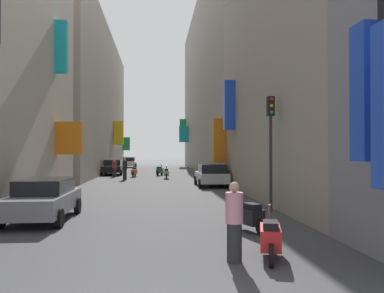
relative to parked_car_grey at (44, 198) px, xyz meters
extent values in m
plane|color=#424244|center=(3.61, 20.44, -0.75)|extent=(140.00, 140.00, 0.00)
cube|color=orange|center=(-0.72, 7.19, 2.30)|extent=(1.34, 0.49, 1.71)
cube|color=#19B2BF|center=(-1.09, 7.00, 7.04)|extent=(0.60, 0.44, 2.71)
cube|color=#9E9384|center=(-4.39, 32.14, 7.30)|extent=(6.00, 36.61, 16.09)
cube|color=yellow|center=(-0.81, 35.50, 3.85)|extent=(1.17, 0.62, 2.96)
cube|color=green|center=(-0.82, 48.39, 2.73)|extent=(1.14, 0.62, 2.05)
cube|color=blue|center=(8.16, -6.52, 2.77)|extent=(0.89, 0.56, 2.69)
cube|color=#9E9384|center=(11.61, 5.06, 5.50)|extent=(6.00, 16.73, 12.49)
cube|color=orange|center=(8.17, 12.69, 2.33)|extent=(0.89, 0.61, 3.04)
cube|color=blue|center=(8.28, 9.70, 4.41)|extent=(0.66, 0.64, 2.99)
cube|color=gray|center=(11.61, 31.94, 9.30)|extent=(6.00, 37.01, 20.10)
cube|color=#19B2BF|center=(7.94, 43.88, 4.14)|extent=(1.34, 0.39, 2.45)
cube|color=green|center=(8.12, 48.52, 5.48)|extent=(0.98, 0.40, 2.45)
cube|color=slate|center=(0.00, -0.06, -0.14)|extent=(1.74, 4.21, 0.61)
cube|color=black|center=(0.00, 0.15, 0.41)|extent=(1.53, 2.36, 0.49)
cylinder|color=black|center=(0.87, -1.45, -0.45)|extent=(0.18, 0.60, 0.60)
cylinder|color=black|center=(-0.87, -1.45, -0.45)|extent=(0.18, 0.60, 0.60)
cylinder|color=black|center=(0.87, 1.33, -0.45)|extent=(0.18, 0.60, 0.60)
cylinder|color=black|center=(-0.87, 1.33, -0.45)|extent=(0.18, 0.60, 0.60)
cube|color=black|center=(-0.40, 25.58, -0.13)|extent=(1.80, 4.47, 0.62)
cube|color=black|center=(-0.40, 25.80, 0.45)|extent=(1.58, 2.50, 0.56)
cylinder|color=black|center=(0.50, 24.11, -0.45)|extent=(0.18, 0.60, 0.60)
cylinder|color=black|center=(-1.30, 24.11, -0.45)|extent=(0.18, 0.60, 0.60)
cylinder|color=black|center=(0.50, 27.06, -0.45)|extent=(0.18, 0.60, 0.60)
cylinder|color=black|center=(-1.30, 27.06, -0.45)|extent=(0.18, 0.60, 0.60)
cube|color=white|center=(0.00, 42.53, -0.16)|extent=(1.84, 4.30, 0.57)
cube|color=black|center=(0.00, 42.74, 0.41)|extent=(1.62, 2.41, 0.58)
cylinder|color=black|center=(0.92, 41.11, -0.45)|extent=(0.18, 0.60, 0.60)
cylinder|color=black|center=(-0.91, 41.11, -0.45)|extent=(0.18, 0.60, 0.60)
cylinder|color=black|center=(0.92, 43.95, -0.45)|extent=(0.18, 0.60, 0.60)
cylinder|color=black|center=(-0.91, 43.95, -0.45)|extent=(0.18, 0.60, 0.60)
cube|color=#B7B7BC|center=(7.52, 12.14, -0.14)|extent=(1.81, 4.14, 0.62)
cube|color=black|center=(7.52, 11.94, 0.45)|extent=(1.60, 2.32, 0.57)
cylinder|color=black|center=(6.61, 13.51, -0.45)|extent=(0.18, 0.60, 0.60)
cylinder|color=black|center=(8.43, 13.51, -0.45)|extent=(0.18, 0.60, 0.60)
cylinder|color=black|center=(6.61, 10.78, -0.45)|extent=(0.18, 0.60, 0.60)
cylinder|color=black|center=(8.43, 10.78, -0.45)|extent=(0.18, 0.60, 0.60)
cube|color=orange|center=(1.86, 22.02, -0.28)|extent=(0.54, 1.18, 0.45)
cube|color=black|center=(1.88, 22.24, 0.02)|extent=(0.37, 0.59, 0.16)
cylinder|color=#4C4C51|center=(1.81, 21.45, 0.04)|extent=(0.08, 0.28, 0.68)
cylinder|color=black|center=(1.80, 21.30, -0.51)|extent=(0.14, 0.49, 0.48)
cylinder|color=black|center=(1.92, 22.74, -0.51)|extent=(0.14, 0.49, 0.48)
cube|color=red|center=(6.35, -5.31, -0.28)|extent=(0.71, 1.19, 0.45)
cube|color=black|center=(6.29, -5.51, 0.02)|extent=(0.45, 0.62, 0.16)
cylinder|color=#4C4C51|center=(6.49, -4.77, 0.04)|extent=(0.13, 0.28, 0.68)
cylinder|color=black|center=(6.53, -4.64, -0.51)|extent=(0.22, 0.49, 0.48)
cylinder|color=black|center=(6.17, -5.98, -0.51)|extent=(0.22, 0.49, 0.48)
cube|color=black|center=(6.53, -2.46, -0.28)|extent=(0.79, 1.20, 0.45)
cube|color=black|center=(6.60, -2.66, 0.02)|extent=(0.49, 0.63, 0.16)
cylinder|color=#4C4C51|center=(6.34, -1.94, 0.04)|extent=(0.15, 0.28, 0.68)
cylinder|color=black|center=(6.30, -1.81, -0.51)|extent=(0.25, 0.49, 0.48)
cylinder|color=black|center=(6.76, -3.12, -0.51)|extent=(0.25, 0.49, 0.48)
cube|color=#ADADB2|center=(4.73, 19.54, -0.28)|extent=(0.49, 1.10, 0.45)
cube|color=black|center=(4.72, 19.34, 0.02)|extent=(0.35, 0.58, 0.16)
cylinder|color=#4C4C51|center=(4.75, 20.08, 0.04)|extent=(0.07, 0.28, 0.68)
cylinder|color=black|center=(4.76, 20.21, -0.51)|extent=(0.12, 0.48, 0.48)
cylinder|color=black|center=(4.69, 18.87, -0.51)|extent=(0.12, 0.48, 0.48)
cube|color=#287F3D|center=(4.20, 23.74, -0.28)|extent=(0.75, 1.12, 0.45)
cube|color=black|center=(4.14, 23.55, 0.02)|extent=(0.48, 0.63, 0.16)
cylinder|color=#4C4C51|center=(4.36, 24.22, 0.04)|extent=(0.14, 0.28, 0.68)
cylinder|color=black|center=(4.40, 24.35, -0.51)|extent=(0.25, 0.49, 0.48)
cylinder|color=black|center=(3.99, 23.13, -0.51)|extent=(0.25, 0.49, 0.48)
cylinder|color=#292929|center=(5.49, -5.55, -0.33)|extent=(0.44, 0.44, 0.83)
cylinder|color=pink|center=(5.49, -5.55, 0.41)|extent=(0.52, 0.52, 0.66)
sphere|color=tan|center=(5.49, -5.55, 0.86)|extent=(0.23, 0.23, 0.23)
cylinder|color=#262626|center=(1.31, 18.31, -0.31)|extent=(0.41, 0.41, 0.87)
cylinder|color=black|center=(1.31, 18.31, 0.46)|extent=(0.48, 0.48, 0.69)
sphere|color=tan|center=(1.31, 18.31, 0.93)|extent=(0.23, 0.23, 0.23)
cylinder|color=#282828|center=(0.07, 22.23, -0.36)|extent=(0.45, 0.45, 0.78)
cylinder|color=maroon|center=(0.07, 22.23, 0.34)|extent=(0.54, 0.54, 0.62)
sphere|color=tan|center=(0.07, 22.23, 0.76)|extent=(0.21, 0.21, 0.21)
cylinder|color=#2D2D2D|center=(8.22, 0.89, 1.12)|extent=(0.12, 0.12, 3.72)
cube|color=black|center=(8.22, 0.89, 3.35)|extent=(0.26, 0.26, 0.75)
sphere|color=red|center=(8.22, 0.75, 3.60)|extent=(0.14, 0.14, 0.14)
sphere|color=orange|center=(8.22, 0.75, 3.35)|extent=(0.14, 0.14, 0.14)
sphere|color=green|center=(8.22, 0.75, 3.10)|extent=(0.14, 0.14, 0.14)
camera|label=1|loc=(3.82, -13.78, 1.63)|focal=36.53mm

